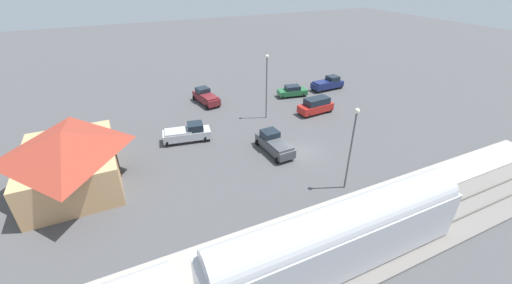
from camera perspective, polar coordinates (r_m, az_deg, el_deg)
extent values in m
plane|color=#4C4C4F|center=(35.39, 7.71, -1.81)|extent=(200.00, 200.00, 0.00)
cube|color=slate|center=(27.26, 24.15, -15.38)|extent=(4.80, 70.00, 0.18)
cube|color=#59544C|center=(26.87, 25.35, -16.02)|extent=(0.10, 70.00, 0.12)
cube|color=#59544C|center=(27.46, 23.11, -14.30)|extent=(0.10, 70.00, 0.12)
cube|color=#A8A399|center=(29.08, 18.44, -10.72)|extent=(3.20, 46.00, 0.30)
cube|color=silver|center=(22.48, 14.66, -17.26)|extent=(2.90, 18.72, 3.70)
cube|color=red|center=(23.44, 12.29, -15.55)|extent=(0.04, 17.23, 0.36)
cylinder|color=silver|center=(21.27, 15.26, -13.99)|extent=(2.75, 17.97, 2.76)
cube|color=tan|center=(33.68, -30.09, -3.99)|extent=(10.32, 7.63, 3.72)
pyramid|color=#9E3828|center=(32.43, -31.29, 0.12)|extent=(11.12, 8.43, 1.81)
cube|color=#4C3323|center=(33.74, -23.40, -3.81)|extent=(1.10, 0.08, 2.10)
cylinder|color=#23284C|center=(30.18, 22.90, -8.64)|extent=(0.22, 0.22, 0.85)
cylinder|color=#CC3F33|center=(29.76, 23.17, -7.52)|extent=(0.36, 0.36, 0.62)
sphere|color=tan|center=(29.52, 23.33, -6.85)|extent=(0.24, 0.24, 0.24)
cylinder|color=#23284C|center=(26.51, 14.12, -12.84)|extent=(0.22, 0.22, 0.85)
cylinder|color=#2D72B7|center=(26.03, 14.31, -11.64)|extent=(0.36, 0.36, 0.62)
sphere|color=tan|center=(25.76, 14.43, -10.91)|extent=(0.24, 0.24, 0.24)
cube|color=maroon|center=(47.91, -8.92, 7.79)|extent=(5.65, 2.81, 0.92)
cube|color=#19232D|center=(48.47, -9.55, 9.11)|extent=(1.98, 1.98, 0.84)
cylinder|color=black|center=(49.58, -10.90, 7.79)|extent=(0.22, 0.76, 0.76)
cylinder|color=black|center=(50.23, -9.11, 8.24)|extent=(0.22, 0.76, 0.76)
cylinder|color=black|center=(45.94, -8.61, 6.24)|extent=(0.22, 0.76, 0.76)
cylinder|color=black|center=(46.65, -6.73, 6.73)|extent=(0.22, 0.76, 0.76)
cube|color=maroon|center=(46.91, -8.44, 8.09)|extent=(3.23, 2.32, 0.20)
cube|color=#236638|center=(50.42, 6.52, 8.92)|extent=(2.60, 4.75, 0.76)
cube|color=#19232D|center=(50.18, 6.57, 9.67)|extent=(1.97, 2.41, 0.64)
cylinder|color=black|center=(51.86, 7.95, 8.96)|extent=(0.22, 0.68, 0.68)
cylinder|color=black|center=(50.49, 8.65, 8.34)|extent=(0.22, 0.68, 0.68)
cylinder|color=black|center=(50.68, 4.36, 8.67)|extent=(0.22, 0.68, 0.68)
cylinder|color=black|center=(49.28, 4.97, 8.03)|extent=(0.22, 0.68, 0.68)
cube|color=red|center=(44.80, 10.62, 6.09)|extent=(2.28, 5.02, 1.00)
cube|color=#19232D|center=(44.54, 10.88, 7.23)|extent=(1.95, 3.54, 0.88)
cylinder|color=black|center=(43.28, 9.30, 4.63)|extent=(0.22, 0.68, 0.68)
cylinder|color=black|center=(44.51, 7.96, 5.45)|extent=(0.22, 0.68, 0.68)
cylinder|color=black|center=(45.58, 13.11, 5.54)|extent=(0.22, 0.68, 0.68)
cylinder|color=black|center=(46.75, 11.74, 6.31)|extent=(0.22, 0.68, 0.68)
cube|color=navy|center=(54.26, 12.66, 10.02)|extent=(2.22, 5.49, 0.92)
cube|color=#19232D|center=(54.64, 13.61, 11.02)|extent=(1.81, 1.81, 0.84)
cylinder|color=black|center=(56.38, 13.76, 10.12)|extent=(0.22, 0.76, 0.76)
cylinder|color=black|center=(55.19, 14.92, 9.56)|extent=(0.22, 0.76, 0.76)
cylinder|color=black|center=(53.73, 10.23, 9.55)|extent=(0.22, 0.76, 0.76)
cylinder|color=black|center=(52.47, 11.37, 8.96)|extent=(0.22, 0.76, 0.76)
cube|color=navy|center=(53.50, 11.93, 10.46)|extent=(2.00, 3.06, 0.20)
cube|color=#47494F|center=(34.76, 3.36, -0.58)|extent=(5.50, 2.24, 0.92)
cube|color=#19232D|center=(35.10, 2.53, 1.40)|extent=(1.82, 1.81, 0.84)
cylinder|color=black|center=(36.22, 0.41, -0.04)|extent=(0.22, 0.76, 0.76)
cylinder|color=black|center=(36.98, 2.74, 0.58)|extent=(0.22, 0.76, 0.76)
cylinder|color=black|center=(33.05, 4.00, -3.26)|extent=(0.22, 0.76, 0.76)
cylinder|color=black|center=(33.88, 6.47, -2.50)|extent=(0.22, 0.76, 0.76)
cube|color=#47494F|center=(33.79, 4.22, -0.46)|extent=(3.06, 2.02, 0.20)
cube|color=silver|center=(37.75, -12.29, 1.33)|extent=(2.84, 5.65, 0.92)
cube|color=#19232D|center=(37.40, -10.87, 2.72)|extent=(1.99, 1.99, 0.84)
cylinder|color=black|center=(38.85, -9.18, 1.71)|extent=(0.22, 0.76, 0.76)
cylinder|color=black|center=(37.33, -8.83, 0.54)|extent=(0.22, 0.76, 0.76)
cylinder|color=black|center=(38.73, -15.48, 0.88)|extent=(0.22, 0.76, 0.76)
cylinder|color=black|center=(37.21, -15.39, -0.34)|extent=(0.22, 0.76, 0.76)
cube|color=silver|center=(37.49, -13.81, 1.89)|extent=(2.34, 3.24, 0.20)
cylinder|color=#515156|center=(28.90, 16.53, -1.82)|extent=(0.16, 0.16, 7.56)
sphere|color=#EAE5C6|center=(27.15, 17.70, 5.36)|extent=(0.44, 0.44, 0.44)
cylinder|color=#515156|center=(41.54, 1.89, 9.47)|extent=(0.16, 0.16, 8.09)
sphere|color=#EAE5C6|center=(40.31, 2.00, 15.12)|extent=(0.44, 0.44, 0.44)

